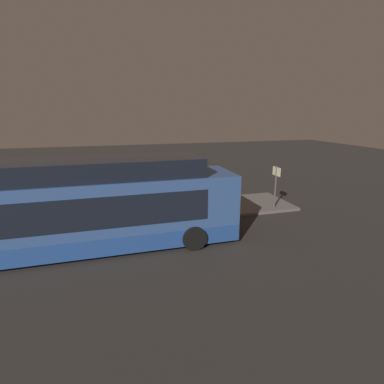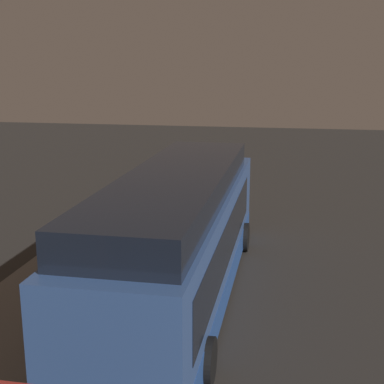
{
  "view_description": "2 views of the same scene",
  "coord_description": "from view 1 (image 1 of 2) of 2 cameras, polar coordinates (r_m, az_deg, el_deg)",
  "views": [
    {
      "loc": [
        -0.35,
        -12.05,
        5.36
      ],
      "look_at": [
        3.31,
        0.46,
        1.88
      ],
      "focal_mm": 28.0,
      "sensor_mm": 36.0,
      "label": 1
    },
    {
      "loc": [
        -14.56,
        -2.93,
        6.24
      ],
      "look_at": [
        3.31,
        0.46,
        1.88
      ],
      "focal_mm": 50.0,
      "sensor_mm": 36.0,
      "label": 2
    }
  ],
  "objects": [
    {
      "name": "platform",
      "position": [
        16.31,
        -14.23,
        -4.45
      ],
      "size": [
        20.0,
        3.54,
        0.15
      ],
      "color": "#605B56",
      "rests_on": "ground"
    },
    {
      "name": "sign_post",
      "position": [
        17.13,
        15.67,
        1.92
      ],
      "size": [
        0.1,
        0.72,
        2.37
      ],
      "color": "#4C4C51",
      "rests_on": "platform"
    },
    {
      "name": "suitcase",
      "position": [
        15.4,
        -8.8,
        -3.72
      ],
      "size": [
        0.38,
        0.22,
        0.89
      ],
      "color": "beige",
      "rests_on": "platform"
    },
    {
      "name": "passenger_with_bags",
      "position": [
        16.0,
        -12.96,
        -0.87
      ],
      "size": [
        0.56,
        0.56,
        1.78
      ],
      "rotation": [
        0.0,
        0.0,
        -2.7
      ],
      "color": "#6B604C",
      "rests_on": "platform"
    },
    {
      "name": "passenger_waiting",
      "position": [
        16.18,
        1.79,
        -0.79
      ],
      "size": [
        0.68,
        0.54,
        1.57
      ],
      "rotation": [
        0.0,
        0.0,
        1.86
      ],
      "color": "#2D2D33",
      "rests_on": "platform"
    },
    {
      "name": "ground",
      "position": [
        13.2,
        -13.55,
        -9.48
      ],
      "size": [
        80.0,
        80.0,
        0.0
      ],
      "primitive_type": "plane",
      "color": "#2B2826"
    },
    {
      "name": "bus_lead",
      "position": [
        12.52,
        -20.51,
        -3.27
      ],
      "size": [
        12.43,
        2.89,
        3.64
      ],
      "color": "#33518C",
      "rests_on": "ground"
    },
    {
      "name": "passenger_boarding",
      "position": [
        14.85,
        -7.73,
        -2.32
      ],
      "size": [
        0.67,
        0.57,
        1.58
      ],
      "rotation": [
        0.0,
        0.0,
        -1.08
      ],
      "color": "gray",
      "rests_on": "platform"
    }
  ]
}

